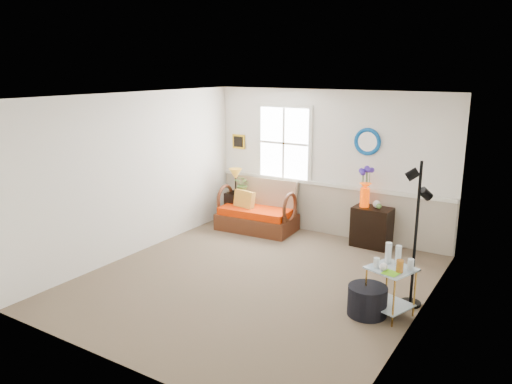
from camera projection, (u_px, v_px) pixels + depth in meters
The scene contains 19 objects.
floor at pixel (254, 280), 7.15m from camera, with size 4.50×5.00×0.01m, color brown.
ceiling at pixel (254, 96), 6.52m from camera, with size 4.50×5.00×0.01m, color white.
walls at pixel (254, 192), 6.83m from camera, with size 4.51×5.01×2.60m.
wainscot at pixel (327, 210), 9.08m from camera, with size 4.46×0.02×0.90m, color tan.
chair_rail at pixel (327, 185), 8.96m from camera, with size 4.46×0.04×0.06m, color white.
window at pixel (284, 143), 9.26m from camera, with size 1.14×0.06×1.44m, color white, non-canonical shape.
picture at pixel (239, 142), 9.80m from camera, with size 0.28×0.03×0.28m, color #AC8216.
mirror at pixel (368, 142), 8.41m from camera, with size 0.47×0.47×0.07m, color #1374C0.
loveseat at pixel (257, 206), 9.27m from camera, with size 1.41×0.80×0.92m, color #532913, non-canonical shape.
throw_pillow at pixel (244, 202), 9.31m from camera, with size 0.44×0.11×0.44m, color orange, non-canonical shape.
lamp_stand at pixel (236, 208), 9.71m from camera, with size 0.35×0.35×0.61m, color black, non-canonical shape.
table_lamp at pixel (236, 180), 9.62m from camera, with size 0.25×0.25×0.46m, color #B47820, non-canonical shape.
potted_plant at pixel (243, 187), 9.55m from camera, with size 0.31×0.35×0.27m, color #58803B.
cabinet at pixel (372, 227), 8.45m from camera, with size 0.63×0.41×0.68m, color black, non-canonical shape.
flower_vase at pixel (365, 187), 8.35m from camera, with size 0.20×0.20×0.68m, color #D63600, non-canonical shape.
side_table at pixel (390, 292), 6.08m from camera, with size 0.49×0.49×0.62m, color #B07D2C, non-canonical shape.
tabletop_items at pixel (394, 258), 5.95m from camera, with size 0.44×0.44×0.26m, color silver, non-canonical shape.
floor_lamp at pixel (416, 235), 6.20m from camera, with size 0.27×0.27×1.88m, color black, non-canonical shape.
ottoman at pixel (367, 301), 6.12m from camera, with size 0.48×0.48×0.37m, color black.
Camera 1 is at (3.53, -5.61, 2.96)m, focal length 35.00 mm.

